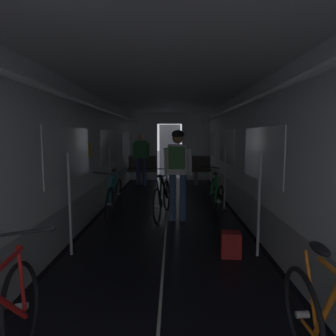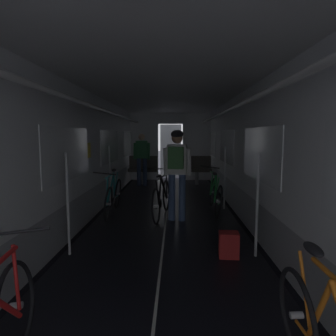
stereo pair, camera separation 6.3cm
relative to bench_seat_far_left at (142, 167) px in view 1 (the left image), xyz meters
name	(u,v)px [view 1 (the left image)]	position (x,y,z in m)	size (l,w,h in m)	color
train_car_shell	(166,132)	(0.90, -4.47, 1.13)	(3.14, 12.34, 2.57)	black
bench_seat_far_left	(142,167)	(0.00, 0.00, 0.00)	(0.98, 0.51, 0.95)	gray
bench_seat_far_right	(196,167)	(1.80, 0.00, 0.00)	(0.98, 0.51, 0.95)	gray
bicycle_teal	(114,196)	(-0.20, -3.87, -0.19)	(0.44, 1.69, 0.95)	black
bicycle_green	(216,194)	(1.93, -3.65, -0.19)	(0.44, 1.69, 0.96)	black
person_cyclist_aisle	(178,165)	(1.11, -4.31, 0.50)	(0.55, 0.42, 1.73)	#384C75
bicycle_black_in_aisle	(162,198)	(0.81, -4.05, -0.18)	(0.48, 1.68, 0.94)	black
person_standing_near_bench	(141,156)	(0.00, -0.38, 0.41)	(0.53, 0.23, 1.69)	#384C75
backpack_on_floor	(231,245)	(1.80, -6.01, -0.40)	(0.26, 0.20, 0.34)	maroon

